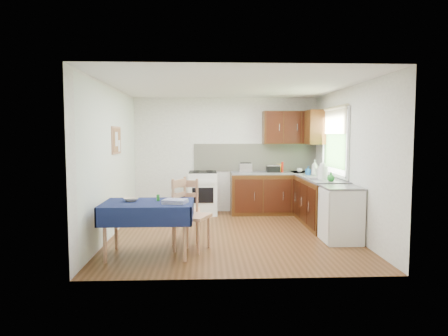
{
  "coord_description": "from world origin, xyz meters",
  "views": [
    {
      "loc": [
        -0.41,
        -6.66,
        1.68
      ],
      "look_at": [
        -0.12,
        0.09,
        1.13
      ],
      "focal_mm": 32.0,
      "sensor_mm": 36.0,
      "label": 1
    }
  ],
  "objects_px": {
    "toaster": "(246,168)",
    "sandwich_press": "(273,168)",
    "dining_table": "(148,210)",
    "chair_near": "(188,212)",
    "chair_far": "(185,208)",
    "dish_rack": "(319,177)",
    "kettle": "(323,172)"
  },
  "relations": [
    {
      "from": "sandwich_press",
      "to": "kettle",
      "type": "bearing_deg",
      "value": -72.51
    },
    {
      "from": "dining_table",
      "to": "chair_near",
      "type": "distance_m",
      "value": 0.61
    },
    {
      "from": "chair_far",
      "to": "dish_rack",
      "type": "bearing_deg",
      "value": -158.36
    },
    {
      "from": "chair_far",
      "to": "sandwich_press",
      "type": "distance_m",
      "value": 2.88
    },
    {
      "from": "toaster",
      "to": "chair_far",
      "type": "bearing_deg",
      "value": -121.35
    },
    {
      "from": "dish_rack",
      "to": "kettle",
      "type": "relative_size",
      "value": 1.29
    },
    {
      "from": "kettle",
      "to": "dining_table",
      "type": "bearing_deg",
      "value": -152.76
    },
    {
      "from": "dish_rack",
      "to": "kettle",
      "type": "bearing_deg",
      "value": -102.52
    },
    {
      "from": "sandwich_press",
      "to": "kettle",
      "type": "distance_m",
      "value": 1.56
    },
    {
      "from": "dining_table",
      "to": "sandwich_press",
      "type": "bearing_deg",
      "value": 32.87
    },
    {
      "from": "toaster",
      "to": "sandwich_press",
      "type": "relative_size",
      "value": 1.0
    },
    {
      "from": "toaster",
      "to": "kettle",
      "type": "height_order",
      "value": "kettle"
    },
    {
      "from": "dining_table",
      "to": "chair_far",
      "type": "xyz_separation_m",
      "value": [
        0.48,
        0.65,
        -0.11
      ]
    },
    {
      "from": "dining_table",
      "to": "sandwich_press",
      "type": "relative_size",
      "value": 4.57
    },
    {
      "from": "dish_rack",
      "to": "dining_table",
      "type": "bearing_deg",
      "value": -174.84
    },
    {
      "from": "chair_far",
      "to": "chair_near",
      "type": "distance_m",
      "value": 0.41
    },
    {
      "from": "dish_rack",
      "to": "toaster",
      "type": "bearing_deg",
      "value": 109.43
    },
    {
      "from": "chair_far",
      "to": "chair_near",
      "type": "xyz_separation_m",
      "value": [
        0.06,
        -0.41,
        0.02
      ]
    },
    {
      "from": "chair_near",
      "to": "dish_rack",
      "type": "distance_m",
      "value": 2.72
    },
    {
      "from": "chair_far",
      "to": "dish_rack",
      "type": "distance_m",
      "value": 2.6
    },
    {
      "from": "chair_near",
      "to": "dish_rack",
      "type": "xyz_separation_m",
      "value": [
        2.32,
        1.39,
        0.36
      ]
    },
    {
      "from": "chair_far",
      "to": "dish_rack",
      "type": "xyz_separation_m",
      "value": [
        2.38,
        0.98,
        0.38
      ]
    },
    {
      "from": "toaster",
      "to": "kettle",
      "type": "distance_m",
      "value": 1.88
    },
    {
      "from": "dining_table",
      "to": "toaster",
      "type": "relative_size",
      "value": 4.57
    },
    {
      "from": "sandwich_press",
      "to": "kettle",
      "type": "xyz_separation_m",
      "value": [
        0.66,
        -1.41,
        0.05
      ]
    },
    {
      "from": "chair_far",
      "to": "dining_table",
      "type": "bearing_deg",
      "value": 52.82
    },
    {
      "from": "toaster",
      "to": "kettle",
      "type": "relative_size",
      "value": 0.91
    },
    {
      "from": "dining_table",
      "to": "toaster",
      "type": "xyz_separation_m",
      "value": [
        1.65,
        2.9,
        0.35
      ]
    },
    {
      "from": "chair_far",
      "to": "toaster",
      "type": "xyz_separation_m",
      "value": [
        1.16,
        2.25,
        0.45
      ]
    },
    {
      "from": "sandwich_press",
      "to": "kettle",
      "type": "relative_size",
      "value": 0.91
    },
    {
      "from": "chair_far",
      "to": "dish_rack",
      "type": "height_order",
      "value": "dish_rack"
    },
    {
      "from": "dining_table",
      "to": "dish_rack",
      "type": "height_order",
      "value": "dish_rack"
    }
  ]
}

